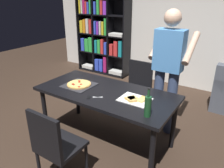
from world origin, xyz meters
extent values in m
plane|color=#38281E|center=(0.00, 0.00, 0.00)|extent=(12.00, 12.00, 0.00)
cube|color=silver|center=(0.00, 2.60, 1.40)|extent=(6.40, 0.10, 2.80)
cube|color=black|center=(0.00, 0.00, 0.73)|extent=(1.81, 0.85, 0.04)
cylinder|color=black|center=(-0.82, -0.35, 0.35)|extent=(0.06, 0.06, 0.71)
cylinder|color=black|center=(0.82, -0.35, 0.35)|extent=(0.06, 0.06, 0.71)
cylinder|color=black|center=(-0.82, 0.35, 0.35)|extent=(0.06, 0.06, 0.71)
cylinder|color=black|center=(0.82, 0.35, 0.35)|extent=(0.06, 0.06, 0.71)
cube|color=black|center=(0.00, -0.83, 0.43)|extent=(0.42, 0.42, 0.04)
cube|color=black|center=(0.00, -1.02, 0.68)|extent=(0.42, 0.04, 0.45)
cylinder|color=black|center=(0.18, -0.65, 0.21)|extent=(0.04, 0.04, 0.41)
cylinder|color=black|center=(-0.18, -0.65, 0.21)|extent=(0.04, 0.04, 0.41)
cylinder|color=black|center=(-0.18, -1.01, 0.21)|extent=(0.04, 0.04, 0.41)
cube|color=black|center=(0.00, 0.83, 0.43)|extent=(0.42, 0.42, 0.04)
cube|color=black|center=(0.00, 1.02, 0.68)|extent=(0.42, 0.04, 0.45)
cylinder|color=black|center=(-0.18, 0.65, 0.21)|extent=(0.04, 0.04, 0.41)
cylinder|color=black|center=(0.18, 0.65, 0.21)|extent=(0.04, 0.04, 0.41)
cylinder|color=black|center=(-0.18, 1.01, 0.21)|extent=(0.04, 0.04, 0.41)
cylinder|color=black|center=(0.18, 1.01, 0.21)|extent=(0.04, 0.04, 0.41)
cube|color=#4C515B|center=(1.13, 2.06, 0.50)|extent=(0.17, 0.85, 0.20)
cube|color=black|center=(-2.40, 2.35, 0.97)|extent=(0.03, 0.35, 1.95)
cube|color=black|center=(-1.03, 2.35, 0.97)|extent=(0.03, 0.35, 1.95)
cube|color=black|center=(-1.71, 2.35, 0.01)|extent=(1.40, 0.35, 0.03)
cube|color=black|center=(-1.71, 2.51, 0.97)|extent=(1.40, 0.03, 1.95)
cube|color=black|center=(-1.71, 2.35, 0.50)|extent=(1.34, 0.29, 0.03)
cube|color=black|center=(-1.71, 2.35, 0.97)|extent=(1.34, 0.29, 0.03)
cube|color=black|center=(-1.71, 2.35, 1.45)|extent=(1.34, 0.29, 0.03)
cube|color=black|center=(-1.94, 2.35, 0.97)|extent=(0.03, 0.29, 1.89)
cube|color=black|center=(-1.49, 2.35, 0.97)|extent=(0.03, 0.29, 1.89)
cube|color=silver|center=(-2.16, 2.33, 0.08)|extent=(0.35, 0.25, 0.08)
cube|color=blue|center=(-1.84, 2.33, 0.19)|extent=(0.11, 0.22, 0.30)
cube|color=blue|center=(-1.71, 2.33, 0.20)|extent=(0.10, 0.22, 0.31)
cube|color=#B21E66|center=(-1.58, 2.33, 0.25)|extent=(0.08, 0.22, 0.40)
cube|color=silver|center=(-1.27, 2.33, 0.08)|extent=(0.37, 0.25, 0.08)
cube|color=blue|center=(-2.29, 2.33, 0.68)|extent=(0.10, 0.22, 0.32)
cube|color=green|center=(-2.16, 2.33, 0.68)|extent=(0.11, 0.22, 0.32)
cube|color=green|center=(-2.03, 2.33, 0.71)|extent=(0.11, 0.22, 0.38)
cube|color=teal|center=(-1.86, 2.33, 0.68)|extent=(0.07, 0.22, 0.32)
cube|color=green|center=(-1.76, 2.33, 0.69)|extent=(0.08, 0.22, 0.34)
cube|color=red|center=(-1.66, 2.33, 0.70)|extent=(0.07, 0.22, 0.36)
cube|color=blue|center=(-1.57, 2.33, 0.66)|extent=(0.07, 0.22, 0.29)
cube|color=red|center=(-1.40, 2.33, 0.65)|extent=(0.09, 0.22, 0.27)
cube|color=red|center=(-1.27, 2.33, 0.70)|extent=(0.09, 0.22, 0.36)
cube|color=teal|center=(-1.14, 2.33, 0.71)|extent=(0.08, 0.22, 0.38)
cube|color=yellow|center=(-2.30, 2.33, 1.14)|extent=(0.08, 0.22, 0.30)
cube|color=orange|center=(-2.21, 2.33, 1.15)|extent=(0.07, 0.22, 0.33)
cube|color=silver|center=(-2.11, 2.33, 1.17)|extent=(0.07, 0.22, 0.35)
cube|color=red|center=(-2.01, 2.33, 1.16)|extent=(0.07, 0.22, 0.34)
cube|color=blue|center=(-1.87, 2.33, 1.15)|extent=(0.05, 0.22, 0.31)
cube|color=purple|center=(-1.79, 2.33, 1.14)|extent=(0.05, 0.22, 0.30)
cube|color=silver|center=(-1.71, 2.33, 1.15)|extent=(0.05, 0.22, 0.31)
cube|color=yellow|center=(-1.64, 2.33, 1.14)|extent=(0.05, 0.22, 0.31)
cube|color=green|center=(-1.56, 2.33, 1.19)|extent=(0.05, 0.22, 0.39)
cube|color=silver|center=(-1.27, 2.33, 1.02)|extent=(0.37, 0.25, 0.07)
cube|color=yellow|center=(-2.32, 2.33, 1.62)|extent=(0.05, 0.22, 0.31)
cube|color=silver|center=(-2.26, 2.33, 1.62)|extent=(0.04, 0.22, 0.31)
cube|color=#B21E66|center=(-2.19, 2.33, 1.65)|extent=(0.05, 0.22, 0.38)
cube|color=red|center=(-2.13, 2.33, 1.60)|extent=(0.05, 0.22, 0.28)
cube|color=blue|center=(-2.06, 2.33, 1.60)|extent=(0.05, 0.22, 0.27)
cube|color=green|center=(-2.00, 2.33, 1.64)|extent=(0.04, 0.22, 0.36)
cube|color=blue|center=(-1.86, 2.33, 1.61)|extent=(0.06, 0.22, 0.29)
cube|color=green|center=(-1.76, 2.33, 1.63)|extent=(0.07, 0.22, 0.34)
cube|color=red|center=(-1.66, 2.33, 1.62)|extent=(0.06, 0.22, 0.31)
cube|color=purple|center=(-1.57, 2.33, 1.61)|extent=(0.09, 0.22, 0.30)
cylinder|color=#38476B|center=(0.66, 0.68, 0.47)|extent=(0.14, 0.14, 0.95)
cylinder|color=#38476B|center=(0.46, 0.68, 0.47)|extent=(0.14, 0.14, 0.95)
cube|color=#4C8CD1|center=(0.56, 0.68, 1.23)|extent=(0.38, 0.22, 0.55)
sphere|color=#E0B293|center=(0.56, 0.68, 1.64)|extent=(0.22, 0.22, 0.22)
cylinder|color=#E0B293|center=(0.79, 0.86, 1.25)|extent=(0.09, 0.50, 0.39)
cylinder|color=#E0B293|center=(0.33, 0.86, 1.25)|extent=(0.09, 0.50, 0.39)
cube|color=#2D2D33|center=(-0.41, -0.04, 0.76)|extent=(0.39, 0.39, 0.01)
cylinder|color=tan|center=(-0.41, -0.04, 0.77)|extent=(0.33, 0.33, 0.02)
cylinder|color=#EACC6B|center=(-0.41, -0.04, 0.78)|extent=(0.30, 0.30, 0.01)
cylinder|color=#B22819|center=(-0.43, -0.01, 0.79)|extent=(0.04, 0.04, 0.00)
cylinder|color=#B22819|center=(-0.44, -0.12, 0.79)|extent=(0.04, 0.04, 0.00)
cylinder|color=#B22819|center=(-0.36, -0.06, 0.79)|extent=(0.04, 0.04, 0.00)
cylinder|color=#B22819|center=(-0.47, -0.11, 0.79)|extent=(0.04, 0.04, 0.00)
cylinder|color=#B22819|center=(-0.33, -0.13, 0.79)|extent=(0.04, 0.04, 0.00)
cylinder|color=#B22819|center=(-0.47, 0.02, 0.79)|extent=(0.04, 0.04, 0.00)
cube|color=white|center=(0.43, -0.01, 0.76)|extent=(0.36, 0.28, 0.01)
cube|color=#EACC6B|center=(0.51, 0.01, 0.77)|extent=(0.11, 0.15, 0.02)
cube|color=tan|center=(0.52, 0.07, 0.77)|extent=(0.09, 0.04, 0.02)
cube|color=#EACC6B|center=(0.39, -0.03, 0.77)|extent=(0.14, 0.17, 0.02)
cube|color=tan|center=(0.37, -0.09, 0.77)|extent=(0.09, 0.06, 0.02)
cube|color=#EACC6B|center=(0.41, -0.05, 0.77)|extent=(0.16, 0.16, 0.02)
cube|color=tan|center=(0.45, -0.09, 0.77)|extent=(0.08, 0.08, 0.02)
cylinder|color=#194723|center=(0.71, -0.27, 0.86)|extent=(0.07, 0.07, 0.22)
cylinder|color=#194723|center=(0.71, -0.27, 1.01)|extent=(0.03, 0.03, 0.08)
cylinder|color=black|center=(0.71, -0.27, 1.06)|extent=(0.03, 0.03, 0.02)
cube|color=silver|center=(0.03, -0.21, 0.76)|extent=(0.10, 0.09, 0.01)
cube|color=silver|center=(0.03, -0.21, 0.76)|extent=(0.11, 0.06, 0.01)
torus|color=black|center=(-0.08, -0.25, 0.76)|extent=(0.06, 0.06, 0.01)
torus|color=black|center=(-0.06, -0.28, 0.76)|extent=(0.06, 0.06, 0.01)
camera|label=1|loc=(1.47, -2.10, 1.91)|focal=34.95mm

